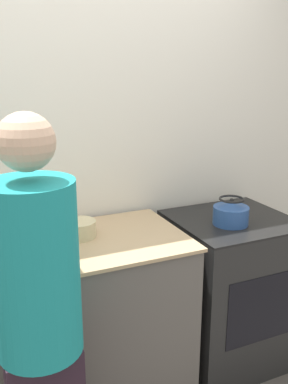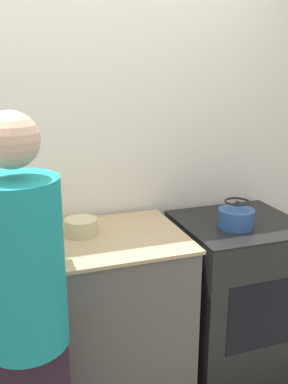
{
  "view_description": "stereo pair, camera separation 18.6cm",
  "coord_description": "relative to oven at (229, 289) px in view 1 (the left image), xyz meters",
  "views": [
    {
      "loc": [
        -0.61,
        -1.61,
        1.77
      ],
      "look_at": [
        0.22,
        0.22,
        1.18
      ],
      "focal_mm": 40.0,
      "sensor_mm": 36.0,
      "label": 1
    },
    {
      "loc": [
        -0.44,
        -1.68,
        1.77
      ],
      "look_at": [
        0.22,
        0.22,
        1.18
      ],
      "focal_mm": 40.0,
      "sensor_mm": 36.0,
      "label": 2
    }
  ],
  "objects": [
    {
      "name": "cutting_board",
      "position": [
        -1.28,
        -0.16,
        0.48
      ],
      "size": [
        0.32,
        0.19,
        0.02
      ],
      "color": "silver",
      "rests_on": "counter"
    },
    {
      "name": "knife",
      "position": [
        -1.32,
        -0.14,
        0.49
      ],
      "size": [
        0.18,
        0.12,
        0.01
      ],
      "rotation": [
        0.0,
        0.0,
        0.48
      ],
      "color": "silver",
      "rests_on": "cutting_board"
    },
    {
      "name": "person",
      "position": [
        -1.24,
        -0.53,
        0.44
      ],
      "size": [
        0.35,
        0.59,
        1.64
      ],
      "color": "#2A1B26",
      "rests_on": "ground_plane"
    },
    {
      "name": "kettle",
      "position": [
        -0.07,
        -0.07,
        0.53
      ],
      "size": [
        0.2,
        0.2,
        0.15
      ],
      "color": "#284C8C",
      "rests_on": "oven"
    },
    {
      "name": "counter",
      "position": [
        -1.21,
        -0.0,
        0.01
      ],
      "size": [
        1.65,
        0.66,
        0.93
      ],
      "color": "#5B5651",
      "rests_on": "ground_plane"
    },
    {
      "name": "wall_back",
      "position": [
        -0.84,
        0.39,
        0.84
      ],
      "size": [
        8.0,
        0.05,
        2.6
      ],
      "color": "silver",
      "rests_on": "ground_plane"
    },
    {
      "name": "bowl_prep",
      "position": [
        -0.91,
        0.07,
        0.52
      ],
      "size": [
        0.17,
        0.17,
        0.09
      ],
      "color": "#C6B789",
      "rests_on": "counter"
    },
    {
      "name": "oven",
      "position": [
        0.0,
        0.0,
        0.0
      ],
      "size": [
        0.68,
        0.64,
        0.92
      ],
      "color": "black",
      "rests_on": "ground_plane"
    }
  ]
}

